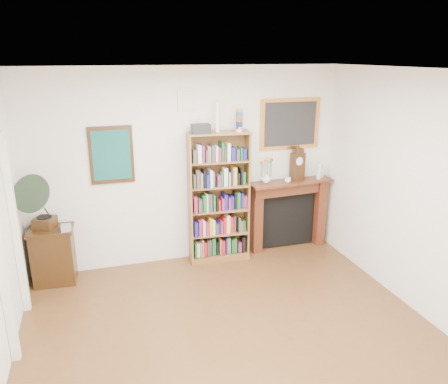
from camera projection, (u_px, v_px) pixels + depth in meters
name	position (u px, v px, depth m)	size (l,w,h in m)	color
room	(249.00, 233.00, 3.94)	(4.51, 5.01, 2.81)	#59341B
door_casing	(6.00, 226.00, 4.46)	(0.08, 1.02, 2.17)	white
teal_poster	(112.00, 155.00, 5.83)	(0.58, 0.04, 0.78)	black
small_picture	(187.00, 100.00, 5.91)	(0.26, 0.04, 0.30)	white
gilt_painting	(290.00, 124.00, 6.47)	(0.95, 0.04, 0.75)	orange
bookshelf	(219.00, 190.00, 6.27)	(0.90, 0.38, 2.20)	brown
side_cabinet	(54.00, 256.00, 5.79)	(0.57, 0.41, 0.77)	black
fireplace	(288.00, 208.00, 6.79)	(1.33, 0.39, 1.11)	#511C13
gramophone	(40.00, 199.00, 5.44)	(0.68, 0.74, 0.79)	black
cd_stack	(66.00, 228.00, 5.60)	(0.12, 0.12, 0.08)	silver
mantel_clock	(297.00, 165.00, 6.57)	(0.23, 0.16, 0.49)	black
flower_vase	(266.00, 178.00, 6.49)	(0.14, 0.14, 0.14)	white
teacup	(288.00, 180.00, 6.50)	(0.09, 0.09, 0.07)	white
bottle_left	(319.00, 171.00, 6.67)	(0.07, 0.07, 0.24)	silver
bottle_right	(322.00, 171.00, 6.76)	(0.06, 0.06, 0.20)	silver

